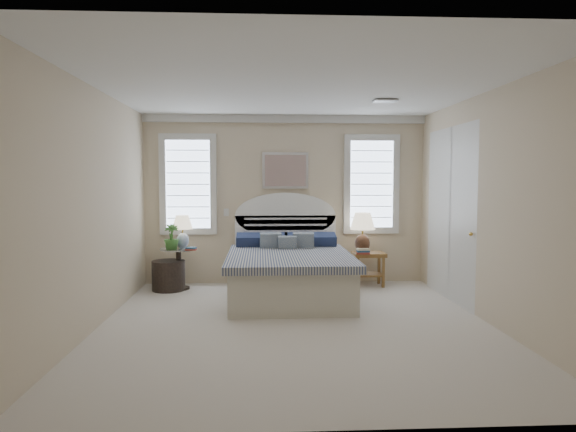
% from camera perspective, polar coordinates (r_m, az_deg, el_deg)
% --- Properties ---
extents(floor, '(4.50, 5.00, 0.01)m').
position_cam_1_polar(floor, '(6.03, 0.87, -12.04)').
color(floor, beige).
rests_on(floor, ground).
extents(ceiling, '(4.50, 5.00, 0.01)m').
position_cam_1_polar(ceiling, '(5.88, 0.90, 14.13)').
color(ceiling, white).
rests_on(ceiling, wall_back).
extents(wall_back, '(4.50, 0.02, 2.70)m').
position_cam_1_polar(wall_back, '(8.30, -0.31, 1.82)').
color(wall_back, beige).
rests_on(wall_back, floor).
extents(wall_left, '(0.02, 5.00, 2.70)m').
position_cam_1_polar(wall_left, '(6.08, -20.80, 0.77)').
color(wall_left, beige).
rests_on(wall_left, floor).
extents(wall_right, '(0.02, 5.00, 2.70)m').
position_cam_1_polar(wall_right, '(6.37, 21.53, 0.88)').
color(wall_right, beige).
rests_on(wall_right, floor).
extents(crown_molding, '(4.50, 0.08, 0.12)m').
position_cam_1_polar(crown_molding, '(8.31, -0.30, 10.74)').
color(crown_molding, silver).
rests_on(crown_molding, wall_back).
extents(hvac_vent, '(0.30, 0.20, 0.02)m').
position_cam_1_polar(hvac_vent, '(6.85, 10.73, 12.45)').
color(hvac_vent, '#B2B2B2').
rests_on(hvac_vent, ceiling).
extents(switch_plate, '(0.08, 0.01, 0.12)m').
position_cam_1_polar(switch_plate, '(8.30, -6.87, 0.41)').
color(switch_plate, silver).
rests_on(switch_plate, wall_back).
extents(window_left, '(0.90, 0.06, 1.60)m').
position_cam_1_polar(window_left, '(8.34, -11.02, 3.48)').
color(window_left, silver).
rests_on(window_left, wall_back).
extents(window_right, '(0.90, 0.06, 1.60)m').
position_cam_1_polar(window_right, '(8.45, 9.23, 3.51)').
color(window_right, silver).
rests_on(window_right, wall_back).
extents(painting, '(0.74, 0.04, 0.58)m').
position_cam_1_polar(painting, '(8.25, -0.30, 5.08)').
color(painting, silver).
rests_on(painting, wall_back).
extents(closet_door, '(0.02, 1.80, 2.40)m').
position_cam_1_polar(closet_door, '(7.47, 17.54, 0.25)').
color(closet_door, silver).
rests_on(closet_door, floor).
extents(bed, '(1.72, 2.28, 1.47)m').
position_cam_1_polar(bed, '(7.36, 0.09, -6.01)').
color(bed, beige).
rests_on(bed, floor).
extents(side_table_left, '(0.56, 0.56, 0.63)m').
position_cam_1_polar(side_table_left, '(8.03, -12.04, -5.26)').
color(side_table_left, black).
rests_on(side_table_left, floor).
extents(nightstand_right, '(0.50, 0.40, 0.53)m').
position_cam_1_polar(nightstand_right, '(8.21, 8.95, -5.02)').
color(nightstand_right, olive).
rests_on(nightstand_right, floor).
extents(floor_pot, '(0.57, 0.57, 0.45)m').
position_cam_1_polar(floor_pot, '(8.02, -13.13, -6.45)').
color(floor_pot, black).
rests_on(floor_pot, floor).
extents(lamp_left, '(0.39, 0.39, 0.51)m').
position_cam_1_polar(lamp_left, '(7.98, -11.65, -1.30)').
color(lamp_left, silver).
rests_on(lamp_left, side_table_left).
extents(lamp_right, '(0.48, 0.48, 0.64)m').
position_cam_1_polar(lamp_right, '(8.12, 8.29, -1.33)').
color(lamp_right, black).
rests_on(lamp_right, nightstand_right).
extents(potted_plant, '(0.25, 0.25, 0.38)m').
position_cam_1_polar(potted_plant, '(7.84, -12.83, -2.28)').
color(potted_plant, '#447D32').
rests_on(potted_plant, side_table_left).
extents(books_left, '(0.17, 0.14, 0.04)m').
position_cam_1_polar(books_left, '(7.75, -10.71, -3.60)').
color(books_left, '#9D3327').
rests_on(books_left, side_table_left).
extents(books_right, '(0.21, 0.16, 0.08)m').
position_cam_1_polar(books_right, '(8.01, 8.34, -3.90)').
color(books_right, '#9D3327').
rests_on(books_right, nightstand_right).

